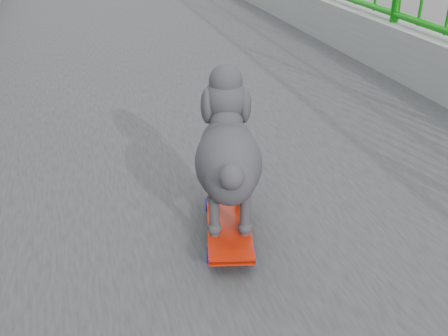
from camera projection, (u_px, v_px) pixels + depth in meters
skateboard at (228, 222)px, 1.71m from camera, size 0.24×0.48×0.06m
poodle at (228, 152)px, 1.62m from camera, size 0.28×0.49×0.42m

